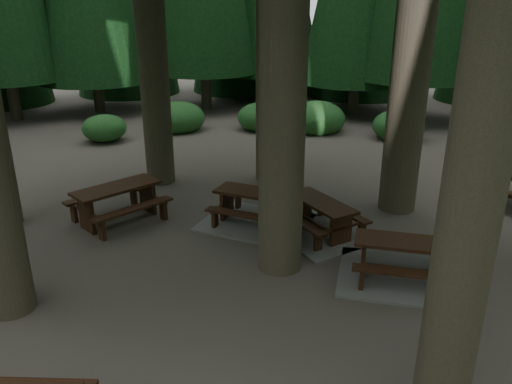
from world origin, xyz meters
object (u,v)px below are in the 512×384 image
at_px(picnic_table_b, 118,198).
at_px(picnic_table_c, 256,213).
at_px(picnic_table_a, 403,266).
at_px(picnic_table_f, 320,222).

bearing_deg(picnic_table_b, picnic_table_c, -47.48).
distance_m(picnic_table_a, picnic_table_f, 2.38).
height_order(picnic_table_a, picnic_table_f, picnic_table_a).
relative_size(picnic_table_b, picnic_table_c, 1.02).
relative_size(picnic_table_c, picnic_table_f, 0.82).
xyz_separation_m(picnic_table_a, picnic_table_b, (-6.57, 0.01, 0.31)).
bearing_deg(picnic_table_f, picnic_table_a, 2.94).
relative_size(picnic_table_a, picnic_table_b, 1.07).
distance_m(picnic_table_c, picnic_table_f, 1.53).
xyz_separation_m(picnic_table_b, picnic_table_f, (4.56, 1.26, -0.31)).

